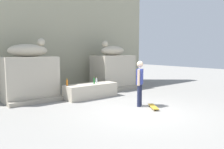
% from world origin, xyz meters
% --- Properties ---
extents(ground_plane, '(40.00, 40.00, 0.00)m').
position_xyz_m(ground_plane, '(0.00, 0.00, 0.00)').
color(ground_plane, gray).
extents(facade_wall, '(11.47, 0.60, 6.81)m').
position_xyz_m(facade_wall, '(0.00, 5.90, 3.40)').
color(facade_wall, '#A7A284').
rests_on(facade_wall, ground_plane).
extents(pedestal_left, '(2.10, 1.38, 1.80)m').
position_xyz_m(pedestal_left, '(-2.24, 4.16, 0.90)').
color(pedestal_left, '#B7AD99').
rests_on(pedestal_left, ground_plane).
extents(pedestal_right, '(2.10, 1.38, 1.80)m').
position_xyz_m(pedestal_right, '(2.24, 4.16, 0.90)').
color(pedestal_right, '#B7AD99').
rests_on(pedestal_right, ground_plane).
extents(statue_reclining_left, '(1.62, 0.61, 0.78)m').
position_xyz_m(statue_reclining_left, '(-2.20, 4.16, 2.08)').
color(statue_reclining_left, beige).
rests_on(statue_reclining_left, pedestal_left).
extents(statue_reclining_right, '(1.63, 0.65, 0.78)m').
position_xyz_m(statue_reclining_right, '(2.20, 4.15, 2.08)').
color(statue_reclining_right, beige).
rests_on(statue_reclining_right, pedestal_right).
extents(ledge_block, '(2.35, 0.85, 0.60)m').
position_xyz_m(ledge_block, '(0.00, 2.94, 0.30)').
color(ledge_block, '#B7AD99').
rests_on(ledge_block, ground_plane).
extents(skater, '(0.46, 0.37, 1.67)m').
position_xyz_m(skater, '(0.57, 0.54, 0.92)').
color(skater, '#1E233F').
rests_on(skater, ground_plane).
extents(skateboard, '(0.62, 0.77, 0.08)m').
position_xyz_m(skateboard, '(0.70, -0.01, 0.06)').
color(skateboard, gold).
rests_on(skateboard, ground_plane).
extents(bottle_clear, '(0.08, 0.08, 0.25)m').
position_xyz_m(bottle_clear, '(0.31, 2.94, 0.71)').
color(bottle_clear, silver).
rests_on(bottle_clear, ledge_block).
extents(bottle_green, '(0.07, 0.07, 0.31)m').
position_xyz_m(bottle_green, '(0.13, 2.87, 0.73)').
color(bottle_green, '#1E722D').
rests_on(bottle_green, ledge_block).
extents(bottle_orange, '(0.07, 0.07, 0.30)m').
position_xyz_m(bottle_orange, '(-1.04, 3.14, 0.73)').
color(bottle_orange, orange).
rests_on(bottle_orange, ledge_block).
extents(stair_step, '(6.57, 0.50, 0.16)m').
position_xyz_m(stair_step, '(0.00, 3.44, 0.08)').
color(stair_step, gray).
rests_on(stair_step, ground_plane).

